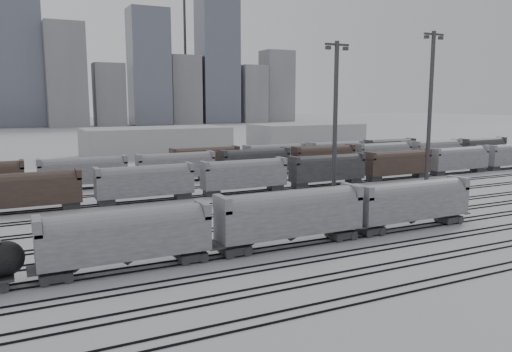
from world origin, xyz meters
name	(u,v)px	position (x,y,z in m)	size (l,w,h in m)	color
ground	(304,247)	(0.00, 0.00, 0.00)	(900.00, 900.00, 0.00)	silver
tracks	(237,214)	(0.00, 17.50, 0.08)	(220.00, 71.50, 0.16)	black
hopper_car_a	(126,235)	(-18.50, 1.00, 3.45)	(15.59, 3.10, 5.58)	#242427
hopper_car_b	(291,213)	(-1.07, 1.00, 3.68)	(16.65, 3.31, 5.95)	#242427
hopper_car_c	(412,200)	(16.07, 1.00, 3.53)	(15.97, 3.17, 5.71)	#242427
light_mast_c	(335,124)	(12.28, 12.11, 12.40)	(3.74, 0.60, 23.37)	#363638
light_mast_d	(430,106)	(39.32, 21.67, 14.54)	(4.39, 0.70, 27.41)	#363638
bg_string_near	(244,176)	(8.00, 32.00, 2.80)	(151.00, 3.00, 5.60)	gray
bg_string_mid	(255,163)	(18.00, 48.00, 2.80)	(151.00, 3.00, 5.60)	#242427
bg_string_far	(306,155)	(35.50, 56.00, 2.80)	(66.00, 3.00, 5.60)	#44332B
warehouse_mid	(156,142)	(10.00, 95.00, 4.00)	(40.00, 18.00, 8.00)	#A5A6A8
warehouse_right	(306,136)	(60.00, 95.00, 4.00)	(35.00, 18.00, 8.00)	#A5A6A8
skyline	(74,68)	(10.84, 280.00, 34.73)	(316.00, 22.40, 95.00)	gray
crane_right	(187,41)	(91.26, 305.00, 57.39)	(42.00, 1.80, 100.00)	#363638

